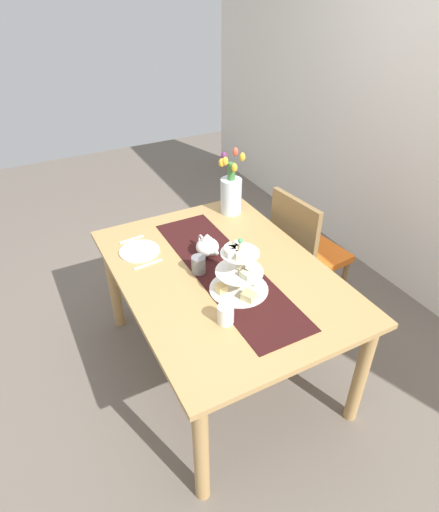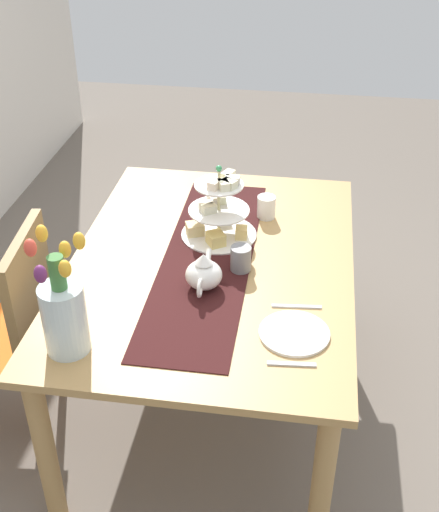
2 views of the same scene
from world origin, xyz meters
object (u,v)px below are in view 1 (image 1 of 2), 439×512
Objects in this scene: chair_left at (304,249)px; teapot at (207,246)px; tiered_cake_stand at (240,274)px; tulip_vase at (231,192)px; fork_left at (132,239)px; mug_white_text at (226,314)px; dining_table at (222,286)px; dinner_plate_left at (140,251)px; knife_left at (148,264)px; mug_grey at (199,265)px.

teapot is at bearing -85.49° from chair_left.
teapot is at bearing -179.52° from tiered_cake_stand.
chair_left is 0.63m from tulip_vase.
fork_left is 1.58× the size of mug_white_text.
tiered_cake_stand is (0.18, 0.00, 0.20)m from dining_table.
tiered_cake_stand is 0.72× the size of tulip_vase.
teapot is at bearing 162.14° from mug_white_text.
dinner_plate_left is (0.17, -0.70, -0.14)m from tulip_vase.
tulip_vase reaches higher than chair_left.
dinner_plate_left is 2.42× the size of mug_white_text.
dinner_plate_left reaches higher than knife_left.
tiered_cake_stand is 3.20× the size of mug_white_text.
dinner_plate_left is at bearing -139.49° from dining_table.
mug_grey reaches higher than fork_left.
chair_left is 2.99× the size of tiered_cake_stand.
mug_white_text reaches higher than dining_table.
mug_grey is (0.19, 0.22, 0.05)m from knife_left.
dining_table is at bearing 0.00° from teapot.
dinner_plate_left is 0.40m from mug_grey.
dining_table is 0.27m from tiered_cake_stand.
dinner_plate_left is at bearing -76.01° from tulip_vase.
dinner_plate_left is (-0.39, -0.33, 0.10)m from dining_table.
fork_left is 0.88× the size of knife_left.
teapot is 1.59× the size of fork_left.
tiered_cake_stand reaches higher than knife_left.
dinner_plate_left is 0.15m from fork_left.
teapot is 0.56× the size of tulip_vase.
dining_table is 8.67× the size of knife_left.
tiered_cake_stand is 0.26m from mug_grey.
mug_white_text is (0.60, 0.16, 0.04)m from knife_left.
mug_white_text reaches higher than dinner_plate_left.
teapot reaches higher than dining_table.
tiered_cake_stand reaches higher than mug_white_text.
tiered_cake_stand reaches higher than dining_table.
dining_table is 1.62× the size of chair_left.
mug_grey reaches higher than knife_left.
chair_left is at bearing 82.12° from dinner_plate_left.
tiered_cake_stand reaches higher than fork_left.
chair_left is 5.35× the size of knife_left.
knife_left is at bearing -65.40° from tulip_vase.
teapot is 1.04× the size of dinner_plate_left.
chair_left is 3.96× the size of dinner_plate_left.
fork_left is at bearing 180.00° from knife_left.
dinner_plate_left reaches higher than dining_table.
dining_table is at bearing 40.51° from dinner_plate_left.
chair_left is 1.12m from dinner_plate_left.
knife_left is (0.32, -0.70, -0.14)m from tulip_vase.
fork_left is at bearing -154.74° from tiered_cake_stand.
dinner_plate_left is at bearing -149.34° from tiered_cake_stand.
teapot reaches higher than knife_left.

